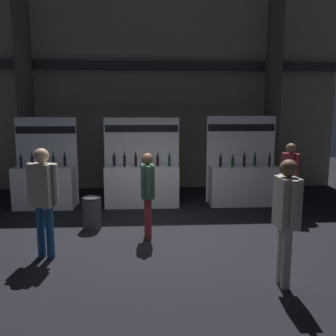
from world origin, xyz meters
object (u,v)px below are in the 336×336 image
exhibitor_booth_1 (142,182)px  visitor_3 (148,189)px  visitor_0 (290,174)px  exhibitor_booth_2 (243,182)px  exhibitor_booth_0 (45,184)px  trash_bin (92,213)px  visitor_7 (286,212)px  visitor_6 (43,192)px

exhibitor_booth_1 → visitor_3: size_ratio=1.39×
visitor_0 → visitor_3: size_ratio=1.05×
exhibitor_booth_2 → visitor_0: size_ratio=1.35×
exhibitor_booth_0 → exhibitor_booth_2: bearing=0.2°
trash_bin → visitor_3: bearing=-28.0°
visitor_3 → exhibitor_booth_2: bearing=-51.5°
trash_bin → visitor_0: 4.38m
exhibitor_booth_0 → visitor_0: 5.83m
trash_bin → visitor_7: 3.98m
exhibitor_booth_1 → exhibitor_booth_2: 2.58m
exhibitor_booth_0 → visitor_3: exhibitor_booth_0 is taller
visitor_6 → visitor_7: 3.65m
exhibitor_booth_1 → visitor_7: bearing=-65.8°
exhibitor_booth_2 → visitor_0: exhibitor_booth_2 is taller
visitor_0 → visitor_6: 5.20m
exhibitor_booth_0 → visitor_0: bearing=-11.7°
visitor_3 → visitor_6: size_ratio=0.90×
visitor_6 → exhibitor_booth_1: bearing=-91.8°
exhibitor_booth_1 → visitor_6: 3.55m
exhibitor_booth_0 → trash_bin: (1.40, -1.72, -0.28)m
visitor_3 → visitor_7: bearing=-142.9°
visitor_6 → visitor_7: size_ratio=1.03×
visitor_0 → exhibitor_booth_0: bearing=-124.9°
exhibitor_booth_2 → exhibitor_booth_0: bearing=-179.8°
exhibitor_booth_2 → visitor_3: size_ratio=1.41×
visitor_7 → visitor_3: bearing=43.0°
exhibitor_booth_1 → trash_bin: size_ratio=3.43×
exhibitor_booth_0 → exhibitor_booth_1: (2.40, 0.03, -0.00)m
exhibitor_booth_1 → exhibitor_booth_2: (2.58, -0.02, -0.01)m
exhibitor_booth_2 → visitor_3: 3.40m
visitor_0 → visitor_3: (-3.16, -1.15, -0.05)m
exhibitor_booth_0 → exhibitor_booth_2: (4.98, 0.01, -0.01)m
exhibitor_booth_1 → exhibitor_booth_2: bearing=-0.4°
exhibitor_booth_0 → exhibitor_booth_2: size_ratio=0.99×
visitor_7 → exhibitor_booth_2: bearing=-7.7°
exhibitor_booth_1 → visitor_0: bearing=-20.2°
exhibitor_booth_1 → visitor_0: size_ratio=1.33×
exhibitor_booth_2 → visitor_3: bearing=-136.2°
exhibitor_booth_0 → visitor_0: exhibitor_booth_0 is taller
visitor_0 → visitor_6: size_ratio=0.94×
visitor_0 → trash_bin: bearing=-106.0°
exhibitor_booth_2 → trash_bin: 3.98m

